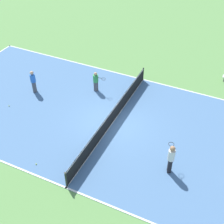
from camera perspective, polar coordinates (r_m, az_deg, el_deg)
The scene contains 8 objects.
ground_plane at distance 19.27m, azimuth 0.00°, elevation -2.07°, with size 80.00×80.00×0.00m, color #60934C.
court_surface at distance 19.27m, azimuth 0.00°, elevation -2.04°, with size 10.84×24.89×0.02m.
tennis_net at distance 18.92m, azimuth 0.00°, elevation -0.83°, with size 10.64×0.10×1.03m.
player_near_blue at distance 21.99m, azimuth -14.23°, elevation 5.65°, with size 0.46×0.46×1.66m.
player_far_green at distance 21.51m, azimuth -2.96°, elevation 5.78°, with size 0.37×0.94×1.49m.
player_far_white at distance 16.07m, azimuth 10.75°, elevation -8.12°, with size 0.99×0.63×1.83m.
tennis_ball_near_net at distance 21.61m, azimuth -18.32°, elevation 1.09°, with size 0.07×0.07×0.07m, color #CCE033.
tennis_ball_midcourt at distance 17.35m, azimuth -13.70°, elevation -9.23°, with size 0.07×0.07×0.07m, color #CCE033.
Camera 1 is at (13.05, 6.16, 12.78)m, focal length 50.00 mm.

